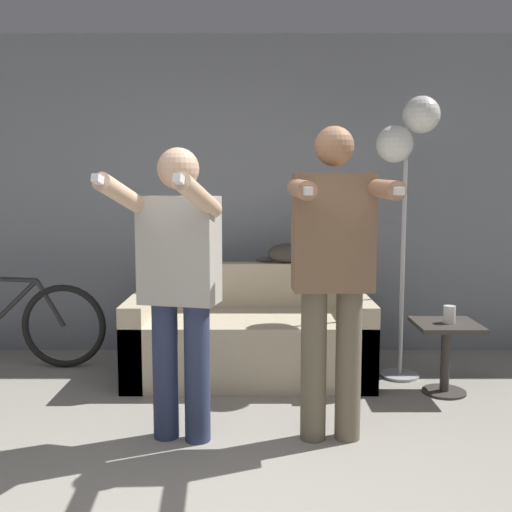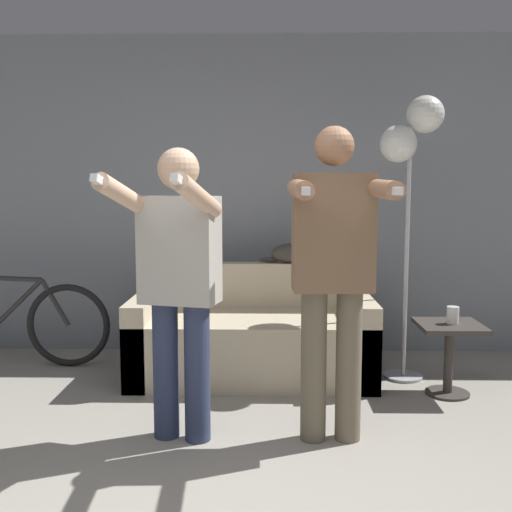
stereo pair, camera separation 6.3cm
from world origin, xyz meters
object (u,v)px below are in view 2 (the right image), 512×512
(person_right, at_px, (333,263))
(floor_lamp, at_px, (411,145))
(person_left, at_px, (178,274))
(couch, at_px, (252,339))
(cat, at_px, (294,252))
(side_table, at_px, (449,344))
(bicycle, at_px, (8,323))
(cup, at_px, (453,315))

(person_right, bearing_deg, floor_lamp, 57.14)
(person_right, bearing_deg, person_left, 177.80)
(couch, height_order, cat, cat)
(couch, bearing_deg, side_table, -16.23)
(cat, xyz_separation_m, bicycle, (-2.20, -0.13, -0.54))
(side_table, bearing_deg, cup, -6.05)
(floor_lamp, height_order, bicycle, floor_lamp)
(person_right, bearing_deg, bicycle, 148.29)
(cup, bearing_deg, person_right, -139.42)
(bicycle, bearing_deg, couch, -5.80)
(cat, bearing_deg, person_left, -114.93)
(floor_lamp, distance_m, cup, 1.20)
(cat, height_order, cup, cat)
(couch, height_order, side_table, couch)
(cat, bearing_deg, bicycle, -176.64)
(cat, bearing_deg, cup, -34.67)
(person_right, bearing_deg, cat, 93.51)
(side_table, bearing_deg, person_right, -138.83)
(person_left, bearing_deg, cup, 37.15)
(cat, relative_size, cup, 3.84)
(cup, bearing_deg, couch, 163.89)
(couch, relative_size, cat, 3.92)
(person_right, height_order, cup, person_right)
(cat, relative_size, side_table, 0.91)
(cup, relative_size, bicycle, 0.07)
(floor_lamp, bearing_deg, couch, 178.07)
(side_table, xyz_separation_m, cup, (0.02, -0.00, 0.20))
(person_left, relative_size, cup, 13.86)
(cat, bearing_deg, side_table, -35.03)
(person_left, distance_m, cat, 1.60)
(floor_lamp, xyz_separation_m, bicycle, (-2.99, 0.23, -1.33))
(bicycle, bearing_deg, cat, 3.36)
(cup, bearing_deg, floor_lamp, 122.87)
(floor_lamp, xyz_separation_m, cup, (0.22, -0.35, -1.13))
(person_right, relative_size, cup, 14.82)
(person_left, height_order, bicycle, person_left)
(couch, xyz_separation_m, cat, (0.31, 0.32, 0.60))
(floor_lamp, relative_size, bicycle, 1.27)
(person_left, relative_size, bicycle, 1.01)
(person_left, relative_size, side_table, 3.29)
(bicycle, bearing_deg, cup, -10.16)
(side_table, height_order, bicycle, bicycle)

